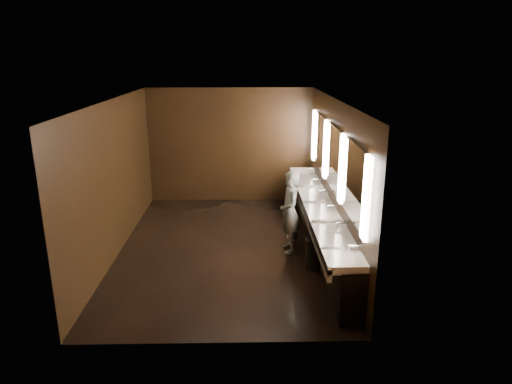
# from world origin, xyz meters

# --- Properties ---
(floor) EXTENTS (6.00, 6.00, 0.00)m
(floor) POSITION_xyz_m (0.00, 0.00, 0.00)
(floor) COLOR black
(floor) RESTS_ON ground
(ceiling) EXTENTS (4.00, 6.00, 0.02)m
(ceiling) POSITION_xyz_m (0.00, 0.00, 2.80)
(ceiling) COLOR #2D2D2B
(ceiling) RESTS_ON wall_back
(wall_back) EXTENTS (4.00, 0.02, 2.80)m
(wall_back) POSITION_xyz_m (0.00, 3.00, 1.40)
(wall_back) COLOR black
(wall_back) RESTS_ON floor
(wall_front) EXTENTS (4.00, 0.02, 2.80)m
(wall_front) POSITION_xyz_m (0.00, -3.00, 1.40)
(wall_front) COLOR black
(wall_front) RESTS_ON floor
(wall_left) EXTENTS (0.02, 6.00, 2.80)m
(wall_left) POSITION_xyz_m (-2.00, 0.00, 1.40)
(wall_left) COLOR black
(wall_left) RESTS_ON floor
(wall_right) EXTENTS (0.02, 6.00, 2.80)m
(wall_right) POSITION_xyz_m (2.00, 0.00, 1.40)
(wall_right) COLOR black
(wall_right) RESTS_ON floor
(sink_counter) EXTENTS (0.55, 5.40, 1.01)m
(sink_counter) POSITION_xyz_m (1.79, 0.00, 0.50)
(sink_counter) COLOR black
(sink_counter) RESTS_ON floor
(mirror_band) EXTENTS (0.06, 5.03, 1.15)m
(mirror_band) POSITION_xyz_m (1.98, -0.00, 1.75)
(mirror_band) COLOR white
(mirror_band) RESTS_ON wall_right
(person) EXTENTS (0.44, 0.61, 1.56)m
(person) POSITION_xyz_m (1.19, -0.17, 0.78)
(person) COLOR #7C94B9
(person) RESTS_ON floor
(trash_bin) EXTENTS (0.43, 0.43, 0.54)m
(trash_bin) POSITION_xyz_m (1.58, -0.87, 0.27)
(trash_bin) COLOR black
(trash_bin) RESTS_ON floor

